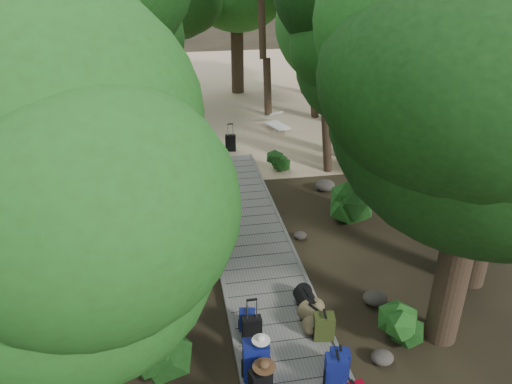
{
  "coord_description": "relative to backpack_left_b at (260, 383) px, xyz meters",
  "views": [
    {
      "loc": [
        -1.87,
        -9.66,
        7.08
      ],
      "look_at": [
        0.29,
        2.24,
        1.0
      ],
      "focal_mm": 35.0,
      "sensor_mm": 36.0,
      "label": 1
    }
  ],
  "objects": [
    {
      "name": "rock_right_d",
      "position": [
        3.54,
        7.66,
        -0.27
      ],
      "size": [
        0.64,
        0.57,
        0.35
      ],
      "primitive_type": null,
      "color": "#4C473F",
      "rests_on": "ground"
    },
    {
      "name": "backpack_right_d",
      "position": [
        1.48,
        1.2,
        -0.03
      ],
      "size": [
        0.43,
        0.34,
        0.6
      ],
      "primitive_type": null,
      "rotation": [
        0.0,
        0.0,
        -0.16
      ],
      "color": "#384017",
      "rests_on": "boardwalk"
    },
    {
      "name": "tree_back_c",
      "position": [
        6.01,
        18.85,
        3.49
      ],
      "size": [
        4.38,
        4.38,
        7.88
      ],
      "primitive_type": null,
      "color": "black",
      "rests_on": "ground"
    },
    {
      "name": "rock_left_b",
      "position": [
        -2.16,
        1.72,
        -0.36
      ],
      "size": [
        0.31,
        0.28,
        0.17
      ],
      "primitive_type": null,
      "color": "#4C473F",
      "rests_on": "ground"
    },
    {
      "name": "tree_back_a",
      "position": [
        -1.18,
        18.27,
        3.61
      ],
      "size": [
        4.69,
        4.69,
        8.12
      ],
      "primitive_type": null,
      "color": "black",
      "rests_on": "ground"
    },
    {
      "name": "rock_right_a",
      "position": [
        2.42,
        0.48,
        -0.33
      ],
      "size": [
        0.43,
        0.39,
        0.24
      ],
      "primitive_type": null,
      "color": "#4C473F",
      "rests_on": "ground"
    },
    {
      "name": "duffel_right_black",
      "position": [
        1.39,
        2.1,
        -0.13
      ],
      "size": [
        0.44,
        0.66,
        0.39
      ],
      "primitive_type": null,
      "rotation": [
        0.0,
        0.0,
        0.08
      ],
      "color": "black",
      "rests_on": "boardwalk"
    },
    {
      "name": "backpack_left_b",
      "position": [
        0.0,
        0.0,
        0.0
      ],
      "size": [
        0.41,
        0.33,
        0.66
      ],
      "primitive_type": null,
      "rotation": [
        0.0,
        0.0,
        0.23
      ],
      "color": "black",
      "rests_on": "boardwalk"
    },
    {
      "name": "rock_right_b",
      "position": [
        2.94,
        2.13,
        -0.3
      ],
      "size": [
        0.53,
        0.48,
        0.29
      ],
      "primitive_type": null,
      "color": "#4C473F",
      "rests_on": "ground"
    },
    {
      "name": "palm_right_a",
      "position": [
        4.21,
        9.31,
        3.02
      ],
      "size": [
        4.07,
        4.07,
        6.93
      ],
      "primitive_type": null,
      "color": "#1A4513",
      "rests_on": "ground"
    },
    {
      "name": "duffel_right_khaki",
      "position": [
        1.4,
        1.61,
        -0.13
      ],
      "size": [
        0.61,
        0.7,
        0.39
      ],
      "primitive_type": null,
      "rotation": [
        0.0,
        0.0,
        0.46
      ],
      "color": "brown",
      "rests_on": "boardwalk"
    },
    {
      "name": "hat_brown",
      "position": [
        0.07,
        0.03,
        0.39
      ],
      "size": [
        0.4,
        0.4,
        0.12
      ],
      "primitive_type": null,
      "color": "#51351E",
      "rests_on": "backpack_left_b"
    },
    {
      "name": "tree_right_a",
      "position": [
        3.83,
        0.93,
        3.97
      ],
      "size": [
        5.3,
        5.3,
        8.83
      ],
      "primitive_type": null,
      "color": "black",
      "rests_on": "ground"
    },
    {
      "name": "tree_right_b",
      "position": [
        5.43,
        2.48,
        3.92
      ],
      "size": [
        4.89,
        4.89,
        8.73
      ],
      "primitive_type": null,
      "color": "black",
      "rests_on": "ground"
    },
    {
      "name": "sun_lounger",
      "position": [
        3.3,
        13.5,
        -0.13
      ],
      "size": [
        1.17,
        1.91,
        0.59
      ],
      "primitive_type": null,
      "rotation": [
        0.0,
        0.0,
        0.35
      ],
      "color": "silver",
      "rests_on": "sand_beach"
    },
    {
      "name": "rock_left_d",
      "position": [
        -1.17,
        6.69,
        -0.36
      ],
      "size": [
        0.32,
        0.29,
        0.17
      ],
      "primitive_type": null,
      "color": "#4C473F",
      "rests_on": "ground"
    },
    {
      "name": "kayak",
      "position": [
        -1.84,
        13.86,
        -0.28
      ],
      "size": [
        1.14,
        3.03,
        0.3
      ],
      "primitive_type": "ellipsoid",
      "rotation": [
        0.0,
        0.0,
        0.17
      ],
      "color": "#B5120F",
      "rests_on": "sand_beach"
    },
    {
      "name": "backpack_left_c",
      "position": [
        0.01,
        0.47,
        0.09
      ],
      "size": [
        0.48,
        0.36,
        0.85
      ],
      "primitive_type": null,
      "rotation": [
        0.0,
        0.0,
        -0.08
      ],
      "color": "navy",
      "rests_on": "boardwalk"
    },
    {
      "name": "shrub_right_b",
      "position": [
        3.6,
        5.68,
        0.11
      ],
      "size": [
        1.24,
        1.24,
        1.11
      ],
      "primitive_type": null,
      "color": "#1E4B16",
      "rests_on": "ground"
    },
    {
      "name": "lone_suitcase_on_sand",
      "position": [
        1.04,
        11.5,
        -0.12
      ],
      "size": [
        0.42,
        0.28,
        0.61
      ],
      "primitive_type": null,
      "rotation": [
        0.0,
        0.0,
        -0.16
      ],
      "color": "black",
      "rests_on": "sand_beach"
    },
    {
      "name": "rock_left_c",
      "position": [
        -1.13,
        3.74,
        -0.29
      ],
      "size": [
        0.57,
        0.51,
        0.31
      ],
      "primitive_type": null,
      "color": "#4C473F",
      "rests_on": "ground"
    },
    {
      "name": "tree_left_c",
      "position": [
        -3.16,
        7.2,
        3.65
      ],
      "size": [
        4.72,
        4.72,
        8.2
      ],
      "primitive_type": null,
      "color": "black",
      "rests_on": "ground"
    },
    {
      "name": "tree_right_e",
      "position": [
        5.29,
        10.05,
        3.95
      ],
      "size": [
        4.89,
        4.89,
        8.8
      ],
      "primitive_type": null,
      "color": "black",
      "rests_on": "ground"
    },
    {
      "name": "palm_right_b",
      "position": [
        5.31,
        15.15,
        4.05
      ],
      "size": [
        4.65,
        4.65,
        8.99
      ],
      "primitive_type": null,
      "color": "#1A4513",
      "rests_on": "ground"
    },
    {
      "name": "shrub_left_a",
      "position": [
        -1.62,
        1.05,
        0.12
      ],
      "size": [
        1.26,
        1.26,
        1.13
      ],
      "primitive_type": null,
      "color": "#1E4B16",
      "rests_on": "ground"
    },
    {
      "name": "ground",
      "position": [
        0.72,
        3.73,
        -0.45
      ],
      "size": [
        120.0,
        120.0,
        0.0
      ],
      "primitive_type": "plane",
      "color": "#322A19",
      "rests_on": "ground"
    },
    {
      "name": "backpack_right_b",
      "position": [
        1.35,
        0.06,
        0.01
      ],
      "size": [
        0.42,
        0.33,
        0.68
      ],
      "primitive_type": null,
      "rotation": [
        0.0,
        0.0,
        -0.19
      ],
      "color": "navy",
      "rests_on": "boardwalk"
    },
    {
      "name": "palm_right_c",
      "position": [
        3.57,
        15.77,
        3.32
      ],
      "size": [
        4.74,
        4.74,
        7.54
      ],
      "primitive_type": null,
      "color": "#1A4513",
      "rests_on": "ground"
    },
    {
      "name": "shrub_right_c",
      "position": [
        2.43,
        9.28,
        -0.12
      ],
      "size": [
        0.72,
        0.72,
        0.65
      ],
      "primitive_type": null,
      "color": "#1E4B16",
      "rests_on": "ground"
    },
    {
      "name": "tree_left_a",
      "position": [
        -2.63,
        -0.75,
        3.05
      ],
      "size": [
        4.19,
        4.19,
        6.99
      ],
      "primitive_type": null,
      "color": "black",
      "rests_on": "ground"
    },
    {
      "name": "boardwalk",
      "position": [
        0.72,
        4.73,
        -0.39
      ],
      "size": [
        2.0,
        12.0,
        0.12
      ],
      "primitive_type": "cube",
      "color": "slate",
      "rests_on": "ground"
    },
    {
      "name": "hat_white",
      "position": [
        0.09,
        0.44,
        0.57
      ],
      "size": [
        0.32,
        0.32,
        0.11
      ],
      "primitive_type": null,
      "color": "silver",
      "rests_on": "backpack_left_c"
    },
    {
      "name": "shrub_left_b",
      "position": [
        -1.04,
        5.02,
        0.01
      ],
      "size": [
        1.03,
        1.03,
        0.93
      ],
      "primitive_type": null,
      "color": "#1E4B16",
      "rests_on": "ground"
    },
    {
      "name": "rock_right_c",
      "position": [
        2.03,
        5.0,
        -0.35
      ],
      "size": [
        0.35,
        0.31,
        0.19
      ],
      "primitive_type": null,
      "color": "#4C473F",
      "rests_on": "ground"
    },
    {
      "name": "palm_left_a",
      "position": [
        -3.29,
        10.14,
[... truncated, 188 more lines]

